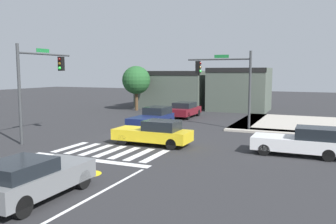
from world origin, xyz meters
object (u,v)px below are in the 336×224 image
(car_gray, at_px, (33,178))
(car_navy, at_px, (153,118))
(traffic_signal_northeast, at_px, (226,77))
(car_white, at_px, (301,141))
(car_yellow, at_px, (154,133))
(roadside_tree, at_px, (136,80))
(car_maroon, at_px, (185,110))
(traffic_signal_southwest, at_px, (39,76))

(car_gray, bearing_deg, car_navy, 11.27)
(traffic_signal_northeast, height_order, car_navy, traffic_signal_northeast)
(car_navy, height_order, car_white, car_navy)
(car_yellow, xyz_separation_m, roadside_tree, (-9.99, 16.05, 2.64))
(car_gray, height_order, roadside_tree, roadside_tree)
(car_navy, bearing_deg, car_maroon, 179.26)
(car_maroon, bearing_deg, car_yellow, 13.00)
(traffic_signal_southwest, relative_size, car_white, 1.33)
(car_maroon, distance_m, car_white, 16.20)
(traffic_signal_southwest, relative_size, car_yellow, 1.29)
(traffic_signal_northeast, bearing_deg, roadside_tree, -35.02)
(car_navy, relative_size, car_gray, 1.12)
(car_white, bearing_deg, car_navy, -25.01)
(car_white, bearing_deg, traffic_signal_southwest, 7.86)
(car_gray, bearing_deg, traffic_signal_northeast, -7.67)
(car_gray, distance_m, car_yellow, 9.71)
(roadside_tree, bearing_deg, car_white, -40.27)
(traffic_signal_northeast, height_order, car_white, traffic_signal_northeast)
(traffic_signal_southwest, distance_m, car_maroon, 15.06)
(traffic_signal_northeast, xyz_separation_m, traffic_signal_southwest, (-9.75, -8.78, 0.11))
(car_maroon, bearing_deg, car_white, 42.85)
(traffic_signal_southwest, relative_size, car_navy, 1.25)
(car_maroon, relative_size, car_white, 0.96)
(roadside_tree, bearing_deg, car_yellow, -58.10)
(car_maroon, bearing_deg, car_gray, 7.72)
(car_white, relative_size, roadside_tree, 0.90)
(traffic_signal_northeast, height_order, roadside_tree, traffic_signal_northeast)
(traffic_signal_southwest, xyz_separation_m, car_maroon, (4.43, 14.01, -3.31))
(traffic_signal_northeast, xyz_separation_m, car_navy, (-5.41, -1.46, -3.18))
(car_gray, bearing_deg, car_yellow, 0.69)
(car_gray, bearing_deg, car_white, -37.50)
(car_yellow, bearing_deg, traffic_signal_southwest, 10.95)
(traffic_signal_southwest, bearing_deg, car_navy, -30.69)
(traffic_signal_southwest, bearing_deg, car_white, -82.14)
(car_maroon, distance_m, car_gray, 22.51)
(car_navy, relative_size, car_yellow, 1.03)
(car_navy, height_order, car_gray, car_navy)
(traffic_signal_northeast, relative_size, car_white, 1.30)
(traffic_signal_northeast, relative_size, car_yellow, 1.26)
(car_white, bearing_deg, roadside_tree, -40.27)
(traffic_signal_southwest, distance_m, car_navy, 9.12)
(car_gray, height_order, car_white, car_white)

